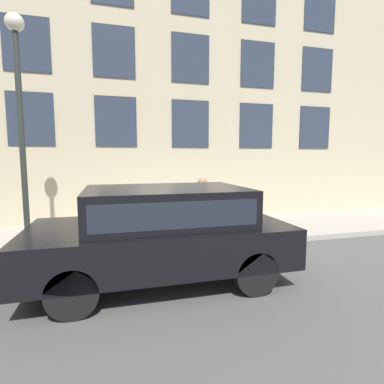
{
  "coord_description": "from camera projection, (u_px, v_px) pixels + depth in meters",
  "views": [
    {
      "loc": [
        -6.4,
        1.36,
        2.1
      ],
      "look_at": [
        0.73,
        -0.56,
        1.26
      ],
      "focal_mm": 28.0,
      "sensor_mm": 36.0,
      "label": 1
    }
  ],
  "objects": [
    {
      "name": "street_lamp",
      "position": [
        20.0,
        105.0,
        6.15
      ],
      "size": [
        0.36,
        0.36,
        4.85
      ],
      "color": "#2D332D",
      "rests_on": "sidewalk"
    },
    {
      "name": "parked_truck_black_near",
      "position": [
        163.0,
        227.0,
        5.1
      ],
      "size": [
        2.08,
        4.26,
        1.61
      ],
      "color": "black",
      "rests_on": "ground_plane"
    },
    {
      "name": "fire_hydrant",
      "position": [
        181.0,
        222.0,
        7.33
      ],
      "size": [
        0.31,
        0.43,
        0.81
      ],
      "color": "red",
      "rests_on": "sidewalk"
    },
    {
      "name": "building_facade",
      "position": [
        153.0,
        73.0,
        9.38
      ],
      "size": [
        0.33,
        40.0,
        9.51
      ],
      "color": "#C6B793",
      "rests_on": "ground_plane"
    },
    {
      "name": "person",
      "position": [
        202.0,
        201.0,
        7.63
      ],
      "size": [
        0.36,
        0.24,
        1.48
      ],
      "rotation": [
        0.0,
        0.0,
        -1.87
      ],
      "color": "#726651",
      "rests_on": "sidewalk"
    },
    {
      "name": "ground_plane",
      "position": [
        176.0,
        252.0,
        6.72
      ],
      "size": [
        80.0,
        80.0,
        0.0
      ],
      "primitive_type": "plane",
      "color": "#514F4C"
    },
    {
      "name": "sidewalk",
      "position": [
        164.0,
        232.0,
        8.24
      ],
      "size": [
        3.17,
        60.0,
        0.13
      ],
      "color": "#A8A093",
      "rests_on": "ground_plane"
    }
  ]
}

